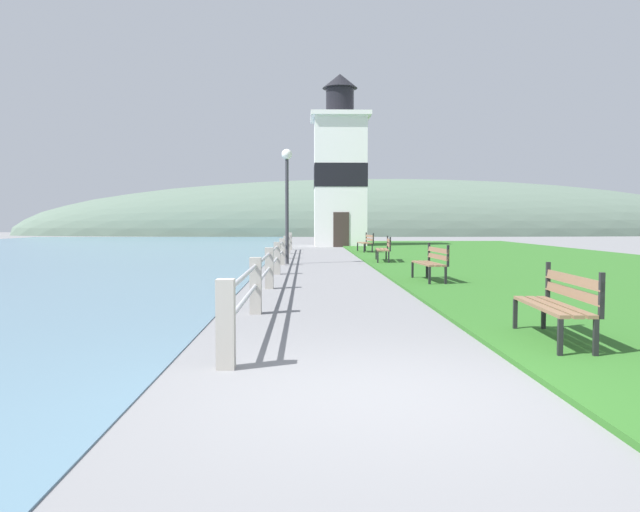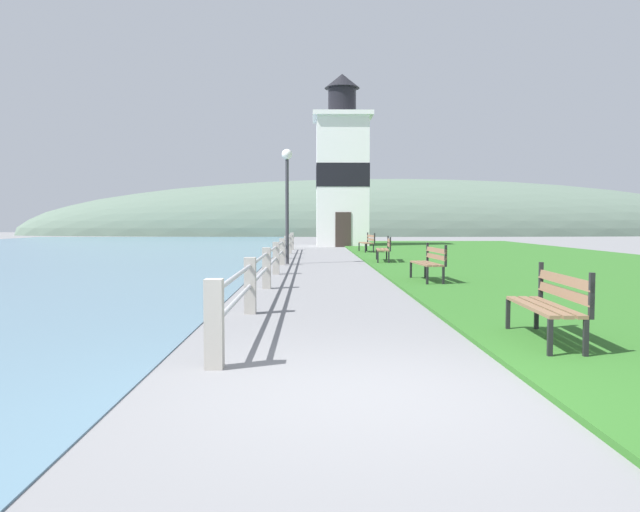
# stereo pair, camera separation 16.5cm
# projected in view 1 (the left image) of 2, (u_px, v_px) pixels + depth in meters

# --- Properties ---
(ground_plane) EXTENTS (160.00, 160.00, 0.00)m
(ground_plane) POSITION_uv_depth(u_px,v_px,m) (378.00, 396.00, 5.26)
(ground_plane) COLOR slate
(grass_verge) EXTENTS (12.00, 47.56, 0.06)m
(grass_verge) POSITION_uv_depth(u_px,v_px,m) (544.00, 264.00, 21.26)
(grass_verge) COLOR #2D6623
(grass_verge) RESTS_ON ground_plane
(seawall_railing) EXTENTS (0.18, 26.13, 0.90)m
(seawall_railing) POSITION_uv_depth(u_px,v_px,m) (280.00, 252.00, 19.15)
(seawall_railing) COLOR #A8A399
(seawall_railing) RESTS_ON ground_plane
(park_bench_near) EXTENTS (0.56, 1.74, 0.94)m
(park_bench_near) POSITION_uv_depth(u_px,v_px,m) (559.00, 301.00, 7.35)
(park_bench_near) COLOR brown
(park_bench_near) RESTS_ON ground_plane
(park_bench_midway) EXTENTS (0.58, 1.71, 0.94)m
(park_bench_midway) POSITION_uv_depth(u_px,v_px,m) (432.00, 261.00, 14.83)
(park_bench_midway) COLOR brown
(park_bench_midway) RESTS_ON ground_plane
(park_bench_far) EXTENTS (0.63, 1.97, 0.94)m
(park_bench_far) POSITION_uv_depth(u_px,v_px,m) (385.00, 248.00, 22.13)
(park_bench_far) COLOR brown
(park_bench_far) RESTS_ON ground_plane
(park_bench_by_lighthouse) EXTENTS (0.64, 1.70, 0.94)m
(park_bench_by_lighthouse) POSITION_uv_depth(u_px,v_px,m) (367.00, 241.00, 28.99)
(park_bench_by_lighthouse) COLOR brown
(park_bench_by_lighthouse) RESTS_ON ground_plane
(lighthouse) EXTENTS (3.46, 3.46, 10.15)m
(lighthouse) POSITION_uv_depth(u_px,v_px,m) (340.00, 172.00, 36.99)
(lighthouse) COLOR white
(lighthouse) RESTS_ON ground_plane
(lamp_post) EXTENTS (0.36, 0.36, 3.96)m
(lamp_post) POSITION_uv_depth(u_px,v_px,m) (287.00, 185.00, 21.48)
(lamp_post) COLOR #333338
(lamp_post) RESTS_ON ground_plane
(distant_hillside) EXTENTS (80.00, 16.00, 12.00)m
(distant_hillside) POSITION_uv_depth(u_px,v_px,m) (386.00, 235.00, 67.04)
(distant_hillside) COLOR #566B5B
(distant_hillside) RESTS_ON ground_plane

